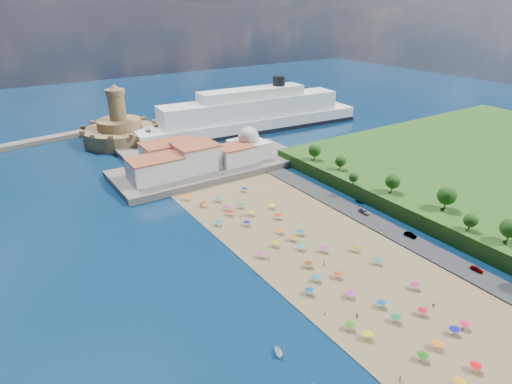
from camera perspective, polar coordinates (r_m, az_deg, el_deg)
ground at (r=142.23m, az=4.23°, el=-6.79°), size 700.00×700.00×0.00m
terrace at (r=202.27m, az=-6.08°, el=3.40°), size 90.00×36.00×3.00m
jetty at (r=225.19m, az=-15.25°, el=4.78°), size 18.00×70.00×2.40m
waterfront_buildings at (r=195.43m, az=-9.64°, el=4.42°), size 57.00×29.00×11.00m
domed_building at (r=207.46m, az=-1.00°, el=6.27°), size 16.00×16.00×15.00m
fortress at (r=251.13m, az=-17.67°, el=7.81°), size 40.00×40.00×32.40m
cruise_ship at (r=261.62m, az=-0.55°, el=10.15°), size 143.30×32.02×31.04m
beach_parasols at (r=132.45m, az=7.27°, el=-8.41°), size 31.39×115.82×2.20m
beachgoers at (r=130.58m, az=5.32°, el=-9.39°), size 26.99×98.01×1.85m
moored_boats at (r=99.22m, az=6.06°, el=-22.92°), size 4.03×16.39×1.54m
parked_cars at (r=154.99m, az=18.51°, el=-4.71°), size 2.44×48.87×1.45m
hillside_trees at (r=163.22m, az=20.77°, el=-0.05°), size 16.75×108.64×8.30m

